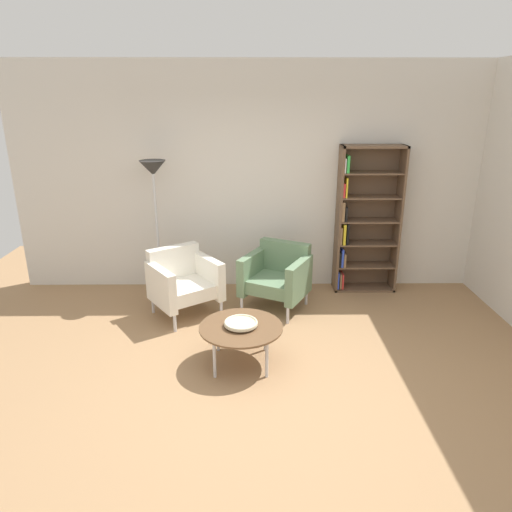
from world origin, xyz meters
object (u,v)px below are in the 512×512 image
object	(u,v)px
bookshelf_tall	(364,221)
decorative_bowl	(241,323)
coffee_table_low	(241,329)
armchair_spare_guest	(183,281)
armchair_near_window	(277,275)
floor_lamp_torchiere	(154,185)

from	to	relation	value
bookshelf_tall	decorative_bowl	bearing A→B (deg)	-129.83
coffee_table_low	armchair_spare_guest	xyz separation A→B (m)	(-0.70, 1.12, 0.04)
coffee_table_low	decorative_bowl	xyz separation A→B (m)	(0.00, 0.00, 0.06)
bookshelf_tall	armchair_spare_guest	bearing A→B (deg)	-161.63
bookshelf_tall	armchair_spare_guest	distance (m)	2.44
coffee_table_low	armchair_near_window	size ratio (longest dim) A/B	0.86
coffee_table_low	armchair_spare_guest	bearing A→B (deg)	122.27
decorative_bowl	armchair_near_window	bearing A→B (deg)	72.16
coffee_table_low	decorative_bowl	bearing A→B (deg)	0.00
decorative_bowl	floor_lamp_torchiere	world-z (taller)	floor_lamp_torchiere
armchair_spare_guest	coffee_table_low	bearing A→B (deg)	-92.87
decorative_bowl	floor_lamp_torchiere	bearing A→B (deg)	122.81
floor_lamp_torchiere	armchair_spare_guest	bearing A→B (deg)	-56.12
armchair_spare_guest	floor_lamp_torchiere	world-z (taller)	floor_lamp_torchiere
armchair_spare_guest	decorative_bowl	bearing A→B (deg)	-92.87
armchair_near_window	armchair_spare_guest	size ratio (longest dim) A/B	0.98
armchair_near_window	floor_lamp_torchiere	bearing A→B (deg)	-166.90
coffee_table_low	armchair_spare_guest	size ratio (longest dim) A/B	0.85
bookshelf_tall	coffee_table_low	size ratio (longest dim) A/B	2.37
floor_lamp_torchiere	bookshelf_tall	bearing A→B (deg)	4.13
coffee_table_low	armchair_near_window	distance (m)	1.35
bookshelf_tall	armchair_near_window	world-z (taller)	bookshelf_tall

